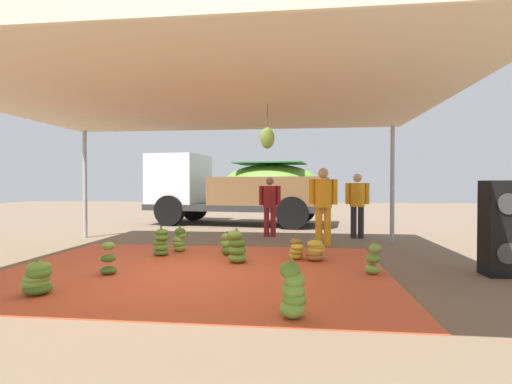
{
  "coord_description": "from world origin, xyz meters",
  "views": [
    {
      "loc": [
        1.65,
        -5.89,
        1.36
      ],
      "look_at": [
        0.7,
        2.46,
        1.19
      ],
      "focal_mm": 26.8,
      "sensor_mm": 36.0,
      "label": 1
    }
  ],
  "objects_px": {
    "worker_0": "(323,200)",
    "speaker_stack": "(501,228)",
    "banana_bunch_10": "(180,240)",
    "banana_bunch_4": "(227,245)",
    "banana_bunch_3": "(237,248)",
    "banana_bunch_7": "(296,250)",
    "banana_bunch_2": "(37,279)",
    "banana_bunch_5": "(373,260)",
    "banana_bunch_8": "(108,260)",
    "worker_2": "(270,202)",
    "cargo_truck_main": "(235,187)",
    "banana_bunch_0": "(161,243)",
    "banana_bunch_6": "(293,291)",
    "banana_bunch_1": "(315,251)",
    "worker_1": "(357,201)"
  },
  "relations": [
    {
      "from": "worker_2",
      "to": "cargo_truck_main",
      "type": "bearing_deg",
      "value": 115.95
    },
    {
      "from": "worker_0",
      "to": "speaker_stack",
      "type": "xyz_separation_m",
      "value": [
        2.45,
        -2.6,
        -0.3
      ]
    },
    {
      "from": "banana_bunch_4",
      "to": "banana_bunch_7",
      "type": "height_order",
      "value": "banana_bunch_4"
    },
    {
      "from": "banana_bunch_0",
      "to": "worker_2",
      "type": "bearing_deg",
      "value": 57.97
    },
    {
      "from": "banana_bunch_10",
      "to": "cargo_truck_main",
      "type": "distance_m",
      "value": 5.54
    },
    {
      "from": "worker_0",
      "to": "worker_2",
      "type": "xyz_separation_m",
      "value": [
        -1.29,
        1.28,
        -0.1
      ]
    },
    {
      "from": "banana_bunch_10",
      "to": "worker_1",
      "type": "distance_m",
      "value": 4.61
    },
    {
      "from": "banana_bunch_10",
      "to": "banana_bunch_4",
      "type": "bearing_deg",
      "value": -14.38
    },
    {
      "from": "banana_bunch_1",
      "to": "banana_bunch_7",
      "type": "distance_m",
      "value": 0.35
    },
    {
      "from": "banana_bunch_3",
      "to": "banana_bunch_10",
      "type": "distance_m",
      "value": 1.63
    },
    {
      "from": "speaker_stack",
      "to": "banana_bunch_3",
      "type": "bearing_deg",
      "value": 173.7
    },
    {
      "from": "cargo_truck_main",
      "to": "banana_bunch_3",
      "type": "bearing_deg",
      "value": -79.95
    },
    {
      "from": "banana_bunch_1",
      "to": "banana_bunch_7",
      "type": "relative_size",
      "value": 1.07
    },
    {
      "from": "banana_bunch_0",
      "to": "worker_0",
      "type": "bearing_deg",
      "value": 27.95
    },
    {
      "from": "banana_bunch_10",
      "to": "banana_bunch_5",
      "type": "bearing_deg",
      "value": -23.85
    },
    {
      "from": "banana_bunch_3",
      "to": "speaker_stack",
      "type": "distance_m",
      "value": 4.1
    },
    {
      "from": "banana_bunch_7",
      "to": "worker_2",
      "type": "relative_size",
      "value": 0.28
    },
    {
      "from": "banana_bunch_3",
      "to": "banana_bunch_0",
      "type": "bearing_deg",
      "value": 162.35
    },
    {
      "from": "banana_bunch_2",
      "to": "banana_bunch_4",
      "type": "relative_size",
      "value": 1.04
    },
    {
      "from": "banana_bunch_6",
      "to": "worker_2",
      "type": "relative_size",
      "value": 0.39
    },
    {
      "from": "banana_bunch_2",
      "to": "speaker_stack",
      "type": "xyz_separation_m",
      "value": [
        6.17,
        1.71,
        0.51
      ]
    },
    {
      "from": "worker_1",
      "to": "banana_bunch_7",
      "type": "bearing_deg",
      "value": -116.89
    },
    {
      "from": "worker_0",
      "to": "banana_bunch_0",
      "type": "bearing_deg",
      "value": -152.05
    },
    {
      "from": "banana_bunch_0",
      "to": "banana_bunch_1",
      "type": "height_order",
      "value": "banana_bunch_0"
    },
    {
      "from": "banana_bunch_10",
      "to": "banana_bunch_8",
      "type": "bearing_deg",
      "value": -102.55
    },
    {
      "from": "banana_bunch_3",
      "to": "banana_bunch_10",
      "type": "bearing_deg",
      "value": 144.34
    },
    {
      "from": "worker_2",
      "to": "speaker_stack",
      "type": "relative_size",
      "value": 1.09
    },
    {
      "from": "banana_bunch_5",
      "to": "banana_bunch_4",
      "type": "bearing_deg",
      "value": 152.61
    },
    {
      "from": "banana_bunch_1",
      "to": "banana_bunch_6",
      "type": "xyz_separation_m",
      "value": [
        -0.35,
        -2.95,
        0.09
      ]
    },
    {
      "from": "banana_bunch_2",
      "to": "banana_bunch_3",
      "type": "distance_m",
      "value": 3.03
    },
    {
      "from": "banana_bunch_4",
      "to": "speaker_stack",
      "type": "xyz_separation_m",
      "value": [
        4.35,
        -1.14,
        0.5
      ]
    },
    {
      "from": "worker_0",
      "to": "banana_bunch_1",
      "type": "bearing_deg",
      "value": -97.65
    },
    {
      "from": "banana_bunch_4",
      "to": "worker_2",
      "type": "xyz_separation_m",
      "value": [
        0.61,
        2.75,
        0.7
      ]
    },
    {
      "from": "banana_bunch_7",
      "to": "banana_bunch_10",
      "type": "height_order",
      "value": "banana_bunch_10"
    },
    {
      "from": "banana_bunch_7",
      "to": "worker_1",
      "type": "height_order",
      "value": "worker_1"
    },
    {
      "from": "banana_bunch_6",
      "to": "banana_bunch_3",
      "type": "bearing_deg",
      "value": 111.14
    },
    {
      "from": "banana_bunch_5",
      "to": "banana_bunch_8",
      "type": "distance_m",
      "value": 3.98
    },
    {
      "from": "banana_bunch_5",
      "to": "banana_bunch_10",
      "type": "relative_size",
      "value": 0.97
    },
    {
      "from": "banana_bunch_6",
      "to": "banana_bunch_10",
      "type": "bearing_deg",
      "value": 123.23
    },
    {
      "from": "banana_bunch_3",
      "to": "banana_bunch_6",
      "type": "relative_size",
      "value": 0.99
    },
    {
      "from": "cargo_truck_main",
      "to": "worker_2",
      "type": "height_order",
      "value": "cargo_truck_main"
    },
    {
      "from": "banana_bunch_6",
      "to": "banana_bunch_8",
      "type": "height_order",
      "value": "banana_bunch_6"
    },
    {
      "from": "banana_bunch_5",
      "to": "banana_bunch_7",
      "type": "relative_size",
      "value": 1.18
    },
    {
      "from": "banana_bunch_5",
      "to": "banana_bunch_6",
      "type": "xyz_separation_m",
      "value": [
        -1.17,
        -2.01,
        0.05
      ]
    },
    {
      "from": "worker_0",
      "to": "banana_bunch_4",
      "type": "bearing_deg",
      "value": -142.47
    },
    {
      "from": "banana_bunch_2",
      "to": "banana_bunch_7",
      "type": "relative_size",
      "value": 1.1
    },
    {
      "from": "banana_bunch_2",
      "to": "banana_bunch_8",
      "type": "height_order",
      "value": "banana_bunch_8"
    },
    {
      "from": "banana_bunch_1",
      "to": "banana_bunch_6",
      "type": "distance_m",
      "value": 2.97
    },
    {
      "from": "banana_bunch_5",
      "to": "speaker_stack",
      "type": "distance_m",
      "value": 1.94
    },
    {
      "from": "banana_bunch_4",
      "to": "speaker_stack",
      "type": "distance_m",
      "value": 4.53
    }
  ]
}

